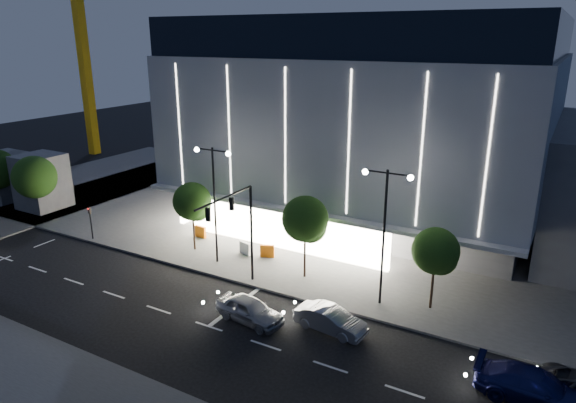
# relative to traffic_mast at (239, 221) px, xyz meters

# --- Properties ---
(ground) EXTENTS (160.00, 160.00, 0.00)m
(ground) POSITION_rel_traffic_mast_xyz_m (-1.00, -3.34, -5.03)
(ground) COLOR black
(ground) RESTS_ON ground
(sidewalk_museum) EXTENTS (70.00, 40.00, 0.15)m
(sidewalk_museum) POSITION_rel_traffic_mast_xyz_m (4.00, 20.66, -4.95)
(sidewalk_museum) COLOR #474747
(sidewalk_museum) RESTS_ON ground
(sidewalk_west) EXTENTS (16.00, 50.00, 0.15)m
(sidewalk_west) POSITION_rel_traffic_mast_xyz_m (-31.00, 6.66, -4.95)
(sidewalk_west) COLOR #474747
(sidewalk_west) RESTS_ON ground
(museum) EXTENTS (30.00, 25.80, 18.00)m
(museum) POSITION_rel_traffic_mast_xyz_m (1.98, 18.97, 4.25)
(museum) COLOR #4C4C51
(museum) RESTS_ON ground
(traffic_mast) EXTENTS (0.33, 5.89, 7.07)m
(traffic_mast) POSITION_rel_traffic_mast_xyz_m (0.00, 0.00, 0.00)
(traffic_mast) COLOR black
(traffic_mast) RESTS_ON ground
(street_lamp_west) EXTENTS (3.16, 0.36, 9.00)m
(street_lamp_west) POSITION_rel_traffic_mast_xyz_m (-4.00, 2.66, 0.93)
(street_lamp_west) COLOR black
(street_lamp_west) RESTS_ON ground
(street_lamp_east) EXTENTS (3.16, 0.36, 9.00)m
(street_lamp_east) POSITION_rel_traffic_mast_xyz_m (9.00, 2.66, 0.93)
(street_lamp_east) COLOR black
(street_lamp_east) RESTS_ON ground
(ped_signal_far) EXTENTS (0.22, 0.24, 3.00)m
(ped_signal_far) POSITION_rel_traffic_mast_xyz_m (-16.00, 1.16, -3.14)
(ped_signal_far) COLOR black
(ped_signal_far) RESTS_ON ground
(tower_crane) EXTENTS (32.00, 2.00, 28.50)m
(tower_crane) POSITION_rel_traffic_mast_xyz_m (-41.92, 24.66, 15.48)
(tower_crane) COLOR gold
(tower_crane) RESTS_ON ground
(tree_left) EXTENTS (3.02, 3.02, 5.72)m
(tree_left) POSITION_rel_traffic_mast_xyz_m (-6.97, 3.68, -0.99)
(tree_left) COLOR black
(tree_left) RESTS_ON ground
(tree_mid) EXTENTS (3.25, 3.25, 6.15)m
(tree_mid) POSITION_rel_traffic_mast_xyz_m (3.03, 3.68, -0.69)
(tree_mid) COLOR black
(tree_mid) RESTS_ON ground
(tree_right) EXTENTS (2.91, 2.91, 5.51)m
(tree_right) POSITION_rel_traffic_mast_xyz_m (12.03, 3.68, -1.14)
(tree_right) COLOR black
(tree_right) RESTS_ON ground
(car_lead) EXTENTS (4.71, 2.41, 1.54)m
(car_lead) POSITION_rel_traffic_mast_xyz_m (2.80, -3.11, -4.26)
(car_lead) COLOR #989A9F
(car_lead) RESTS_ON ground
(car_second) EXTENTS (4.50, 1.95, 1.44)m
(car_second) POSITION_rel_traffic_mast_xyz_m (7.50, -1.67, -4.31)
(car_second) COLOR #9B9CA2
(car_second) RESTS_ON ground
(car_third) EXTENTS (5.43, 2.23, 1.57)m
(car_third) POSITION_rel_traffic_mast_xyz_m (18.49, -2.47, -4.24)
(car_third) COLOR #161753
(car_third) RESTS_ON ground
(barrier_a) EXTENTS (1.11, 0.31, 1.00)m
(barrier_a) POSITION_rel_traffic_mast_xyz_m (-8.24, 5.93, -4.38)
(barrier_a) COLOR orange
(barrier_a) RESTS_ON sidewalk_museum
(barrier_c) EXTENTS (1.12, 0.63, 1.00)m
(barrier_c) POSITION_rel_traffic_mast_xyz_m (-1.10, 5.23, -4.38)
(barrier_c) COLOR orange
(barrier_c) RESTS_ON sidewalk_museum
(barrier_d) EXTENTS (1.13, 0.51, 1.00)m
(barrier_d) POSITION_rel_traffic_mast_xyz_m (-2.90, 4.84, -4.38)
(barrier_d) COLOR white
(barrier_d) RESTS_ON sidewalk_museum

